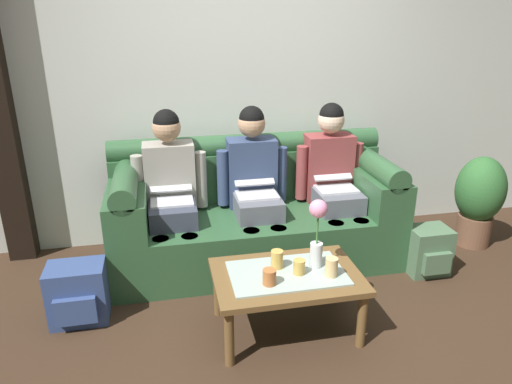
# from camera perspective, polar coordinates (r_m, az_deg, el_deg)

# --- Properties ---
(ground_plane) EXTENTS (14.00, 14.00, 0.00)m
(ground_plane) POSITION_cam_1_polar(r_m,az_deg,el_deg) (2.99, 4.53, -18.13)
(ground_plane) COLOR #382619
(back_wall_patterned) EXTENTS (6.00, 0.12, 2.90)m
(back_wall_patterned) POSITION_cam_1_polar(r_m,az_deg,el_deg) (4.01, -1.82, 14.67)
(back_wall_patterned) COLOR silver
(back_wall_patterned) RESTS_ON ground_plane
(couch) EXTENTS (2.20, 0.88, 0.96)m
(couch) POSITION_cam_1_polar(r_m,az_deg,el_deg) (3.78, -0.22, -2.69)
(couch) COLOR #2D5633
(couch) RESTS_ON ground_plane
(person_left) EXTENTS (0.56, 0.67, 1.22)m
(person_left) POSITION_cam_1_polar(r_m,az_deg,el_deg) (3.60, -10.24, 0.68)
(person_left) COLOR #383D4C
(person_left) RESTS_ON ground_plane
(person_middle) EXTENTS (0.56, 0.67, 1.22)m
(person_middle) POSITION_cam_1_polar(r_m,az_deg,el_deg) (3.67, -0.21, 1.40)
(person_middle) COLOR #595B66
(person_middle) RESTS_ON ground_plane
(person_right) EXTENTS (0.56, 0.67, 1.22)m
(person_right) POSITION_cam_1_polar(r_m,az_deg,el_deg) (3.84, 9.19, 2.03)
(person_right) COLOR #595B66
(person_right) RESTS_ON ground_plane
(coffee_table) EXTENTS (0.89, 0.59, 0.41)m
(coffee_table) POSITION_cam_1_polar(r_m,az_deg,el_deg) (2.94, 3.72, -10.64)
(coffee_table) COLOR brown
(coffee_table) RESTS_ON ground_plane
(flower_vase) EXTENTS (0.11, 0.11, 0.44)m
(flower_vase) POSITION_cam_1_polar(r_m,az_deg,el_deg) (2.87, 7.41, -4.30)
(flower_vase) COLOR silver
(flower_vase) RESTS_ON coffee_table
(cup_near_left) EXTENTS (0.08, 0.08, 0.11)m
(cup_near_left) POSITION_cam_1_polar(r_m,az_deg,el_deg) (2.93, 2.55, -8.09)
(cup_near_left) COLOR gold
(cup_near_left) RESTS_ON coffee_table
(cup_near_right) EXTENTS (0.08, 0.08, 0.12)m
(cup_near_right) POSITION_cam_1_polar(r_m,az_deg,el_deg) (2.87, 9.08, -8.91)
(cup_near_right) COLOR #DBB77A
(cup_near_right) RESTS_ON coffee_table
(cup_far_center) EXTENTS (0.08, 0.08, 0.09)m
(cup_far_center) POSITION_cam_1_polar(r_m,az_deg,el_deg) (2.76, 1.63, -10.20)
(cup_far_center) COLOR #B26633
(cup_far_center) RESTS_ON coffee_table
(cup_far_left) EXTENTS (0.07, 0.07, 0.09)m
(cup_far_left) POSITION_cam_1_polar(r_m,az_deg,el_deg) (2.88, 5.22, -8.97)
(cup_far_left) COLOR gold
(cup_far_left) RESTS_ON coffee_table
(backpack_right) EXTENTS (0.30, 0.28, 0.37)m
(backpack_right) POSITION_cam_1_polar(r_m,az_deg,el_deg) (3.85, 20.01, -6.70)
(backpack_right) COLOR #4C6B4C
(backpack_right) RESTS_ON ground_plane
(backpack_left) EXTENTS (0.36, 0.30, 0.39)m
(backpack_left) POSITION_cam_1_polar(r_m,az_deg,el_deg) (3.30, -20.65, -11.42)
(backpack_left) COLOR #33477A
(backpack_left) RESTS_ON ground_plane
(potted_plant) EXTENTS (0.40, 0.40, 0.78)m
(potted_plant) POSITION_cam_1_polar(r_m,az_deg,el_deg) (4.38, 25.29, -0.55)
(potted_plant) COLOR brown
(potted_plant) RESTS_ON ground_plane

